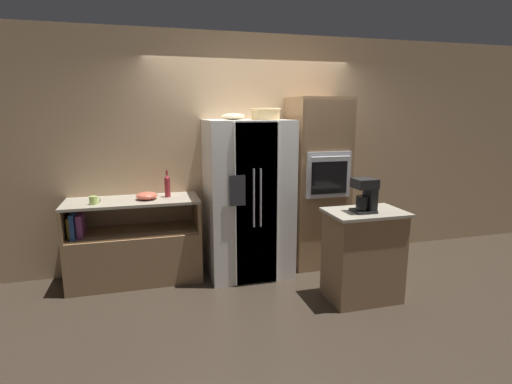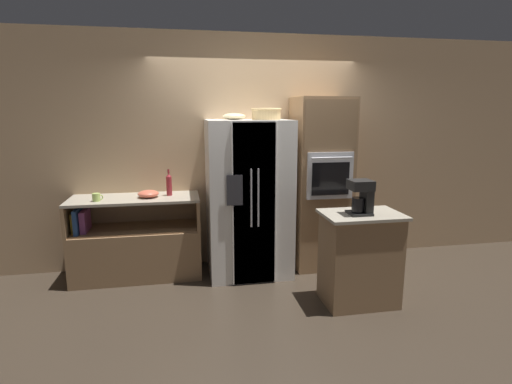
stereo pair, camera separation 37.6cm
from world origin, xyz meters
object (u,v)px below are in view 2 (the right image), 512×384
(mixing_bowl, at_px, (148,194))
(wicker_basket, at_px, (266,113))
(refrigerator, at_px, (248,198))
(coffee_maker, at_px, (362,196))
(bottle_tall, at_px, (169,184))
(fruit_bowl, at_px, (234,116))
(wall_oven, at_px, (320,183))
(mug, at_px, (96,197))

(mixing_bowl, bearing_deg, wicker_basket, -4.24)
(refrigerator, bearing_deg, coffee_maker, -47.68)
(bottle_tall, height_order, mixing_bowl, bottle_tall)
(bottle_tall, xyz_separation_m, coffee_maker, (1.83, -1.16, 0.04))
(refrigerator, distance_m, fruit_bowl, 0.95)
(refrigerator, height_order, wall_oven, wall_oven)
(wall_oven, bearing_deg, refrigerator, -174.95)
(wicker_basket, distance_m, fruit_bowl, 0.36)
(mixing_bowl, height_order, coffee_maker, coffee_maker)
(fruit_bowl, bearing_deg, refrigerator, -18.86)
(refrigerator, height_order, wicker_basket, wicker_basket)
(bottle_tall, height_order, coffee_maker, coffee_maker)
(wall_oven, xyz_separation_m, fruit_bowl, (-1.05, -0.03, 0.80))
(bottle_tall, relative_size, mixing_bowl, 1.31)
(refrigerator, distance_m, wicker_basket, 0.99)
(mug, xyz_separation_m, coffee_maker, (2.59, -1.00, 0.13))
(wall_oven, distance_m, mixing_bowl, 2.03)
(refrigerator, xyz_separation_m, mixing_bowl, (-1.13, 0.08, 0.08))
(refrigerator, bearing_deg, fruit_bowl, 161.14)
(mixing_bowl, bearing_deg, bottle_tall, 16.28)
(mug, bearing_deg, bottle_tall, 12.08)
(bottle_tall, distance_m, mug, 0.79)
(wicker_basket, height_order, mixing_bowl, wicker_basket)
(bottle_tall, xyz_separation_m, mug, (-0.77, -0.16, -0.09))
(refrigerator, height_order, mixing_bowl, refrigerator)
(refrigerator, xyz_separation_m, wicker_basket, (0.20, -0.02, 0.97))
(fruit_bowl, bearing_deg, mixing_bowl, 178.61)
(wicker_basket, distance_m, mug, 2.07)
(fruit_bowl, relative_size, mug, 2.26)
(wicker_basket, xyz_separation_m, fruit_bowl, (-0.35, 0.08, -0.03))
(fruit_bowl, height_order, mixing_bowl, fruit_bowl)
(refrigerator, height_order, coffee_maker, refrigerator)
(fruit_bowl, height_order, mug, fruit_bowl)
(bottle_tall, bearing_deg, wall_oven, -2.03)
(wall_oven, relative_size, fruit_bowl, 7.98)
(wicker_basket, xyz_separation_m, bottle_tall, (-1.10, 0.17, -0.80))
(coffee_maker, bearing_deg, bottle_tall, 147.59)
(mug, bearing_deg, mixing_bowl, 10.23)
(refrigerator, xyz_separation_m, coffee_maker, (0.93, -1.02, 0.21))
(bottle_tall, bearing_deg, wicker_basket, -8.56)
(refrigerator, distance_m, coffee_maker, 1.39)
(bottle_tall, relative_size, mug, 2.66)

